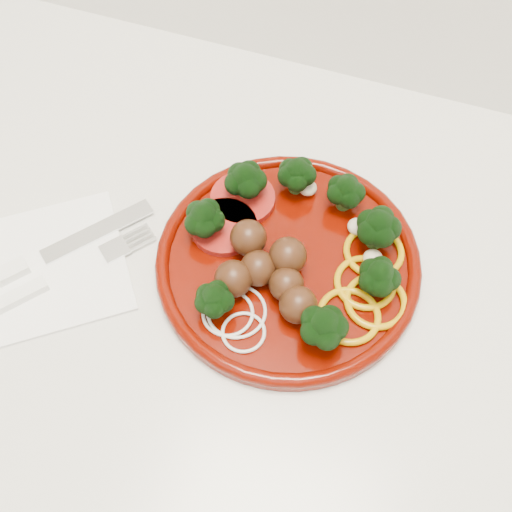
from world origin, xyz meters
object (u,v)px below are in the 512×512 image
(napkin, at_px, (50,266))
(knife, at_px, (21,268))
(fork, at_px, (29,291))
(plate, at_px, (290,257))

(napkin, distance_m, knife, 0.03)
(knife, bearing_deg, napkin, -22.66)
(knife, distance_m, fork, 0.03)
(plate, relative_size, fork, 1.57)
(plate, bearing_deg, napkin, -160.24)
(napkin, relative_size, knife, 0.78)
(napkin, bearing_deg, knife, -150.88)
(fork, bearing_deg, plate, -24.99)
(napkin, bearing_deg, plate, 19.76)
(knife, relative_size, fork, 1.12)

